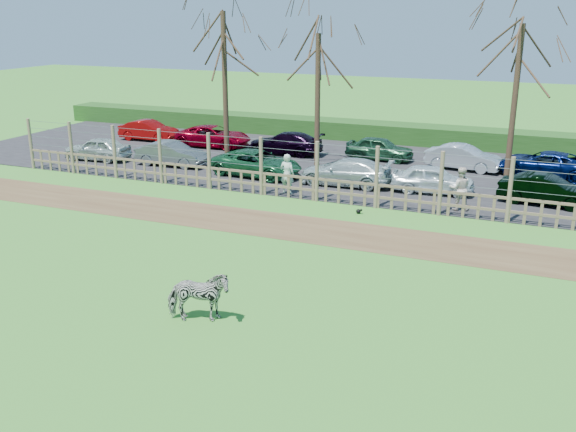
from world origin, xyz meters
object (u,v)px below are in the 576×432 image
at_px(car_2, 257,163).
at_px(car_9, 285,143).
at_px(car_12, 544,164).
at_px(car_5, 546,190).
at_px(tree_mid, 318,69).
at_px(zebra, 198,297).
at_px(car_7, 149,130).
at_px(car_10, 380,148).
at_px(car_0, 97,149).
at_px(car_3, 346,172).
at_px(tree_right, 518,66).
at_px(visitor_b, 460,189).
at_px(crow, 359,211).
at_px(car_11, 463,157).
at_px(car_4, 433,179).
at_px(tree_left, 224,52).
at_px(visitor_a, 287,174).
at_px(car_8, 214,136).
at_px(car_1, 171,154).

bearing_deg(car_2, car_9, 13.15).
bearing_deg(car_12, car_5, 10.00).
height_order(tree_mid, zebra, tree_mid).
xyz_separation_m(car_7, car_10, (14.20, 0.16, 0.00)).
relative_size(car_0, car_3, 0.85).
bearing_deg(car_10, car_9, 98.59).
relative_size(tree_right, visitor_b, 4.26).
height_order(visitor_b, car_0, visitor_b).
relative_size(tree_mid, car_2, 1.58).
height_order(tree_right, crow, tree_right).
distance_m(car_3, car_9, 7.10).
bearing_deg(car_11, tree_mid, 116.69).
xyz_separation_m(visitor_b, car_12, (2.92, 6.97, -0.26)).
bearing_deg(car_4, tree_right, -48.34).
bearing_deg(car_0, tree_left, 100.41).
xyz_separation_m(car_2, car_3, (4.38, -0.02, 0.00)).
distance_m(car_11, car_12, 3.72).
height_order(visitor_a, car_12, visitor_a).
height_order(tree_left, car_4, tree_left).
bearing_deg(visitor_b, tree_mid, -45.23).
xyz_separation_m(visitor_a, car_11, (6.32, 7.34, -0.26)).
relative_size(tree_left, car_2, 1.82).
height_order(visitor_b, car_8, visitor_b).
bearing_deg(tree_right, car_12, 50.21).
relative_size(car_1, car_8, 0.84).
xyz_separation_m(zebra, car_11, (3.85, 19.10, -0.04)).
distance_m(car_7, car_12, 22.27).
height_order(tree_left, car_8, tree_left).
bearing_deg(car_11, zebra, 176.40).
bearing_deg(car_8, crow, -131.40).
distance_m(tree_right, car_1, 16.82).
height_order(car_3, car_8, same).
bearing_deg(car_12, crow, -28.42).
bearing_deg(car_10, car_3, -178.89).
height_order(visitor_b, car_5, visitor_b).
bearing_deg(car_12, car_9, -82.27).
height_order(car_4, car_8, same).
bearing_deg(car_1, car_5, -92.72).
bearing_deg(tree_left, car_5, -5.79).
relative_size(visitor_b, car_2, 0.40).
distance_m(crow, car_5, 7.73).
relative_size(crow, car_3, 0.06).
height_order(tree_right, car_1, tree_right).
bearing_deg(visitor_a, car_1, -16.20).
bearing_deg(tree_mid, car_3, -48.85).
xyz_separation_m(car_0, car_3, (13.53, 0.11, 0.00)).
bearing_deg(car_8, car_2, -137.93).
distance_m(car_1, car_10, 10.76).
distance_m(car_7, car_9, 9.08).
distance_m(tree_left, car_3, 8.65).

